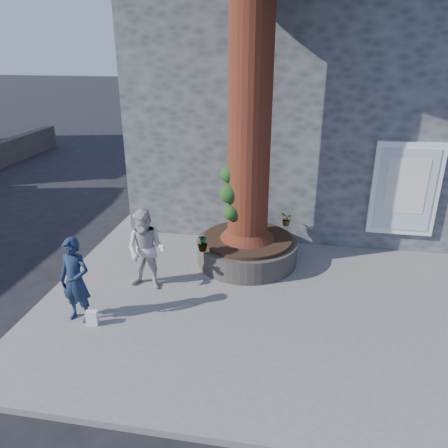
# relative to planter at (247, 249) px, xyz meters

# --- Properties ---
(ground) EXTENTS (120.00, 120.00, 0.00)m
(ground) POSITION_rel_planter_xyz_m (-0.80, -2.00, -0.41)
(ground) COLOR black
(ground) RESTS_ON ground
(pavement) EXTENTS (9.00, 8.00, 0.12)m
(pavement) POSITION_rel_planter_xyz_m (0.70, -1.00, -0.35)
(pavement) COLOR slate
(pavement) RESTS_ON ground
(yellow_line) EXTENTS (0.10, 30.00, 0.01)m
(yellow_line) POSITION_rel_planter_xyz_m (-3.85, -1.00, -0.41)
(yellow_line) COLOR yellow
(yellow_line) RESTS_ON ground
(stone_shop) EXTENTS (10.30, 8.30, 6.30)m
(stone_shop) POSITION_rel_planter_xyz_m (1.70, 5.20, 2.75)
(stone_shop) COLOR #444749
(stone_shop) RESTS_ON ground
(planter) EXTENTS (2.30, 2.30, 0.60)m
(planter) POSITION_rel_planter_xyz_m (0.00, 0.00, 0.00)
(planter) COLOR black
(planter) RESTS_ON pavement
(man) EXTENTS (0.63, 0.45, 1.61)m
(man) POSITION_rel_planter_xyz_m (-2.72, -2.83, 0.51)
(man) COLOR #16233E
(man) RESTS_ON pavement
(woman) EXTENTS (0.87, 0.71, 1.70)m
(woman) POSITION_rel_planter_xyz_m (-1.86, -1.53, 0.56)
(woman) COLOR #BCB8B4
(woman) RESTS_ON pavement
(shopping_bag) EXTENTS (0.22, 0.15, 0.28)m
(shopping_bag) POSITION_rel_planter_xyz_m (-2.42, -2.97, -0.15)
(shopping_bag) COLOR white
(shopping_bag) RESTS_ON pavement
(plant_a) EXTENTS (0.20, 0.16, 0.34)m
(plant_a) POSITION_rel_planter_xyz_m (-0.85, -0.85, 0.48)
(plant_a) COLOR gray
(plant_a) RESTS_ON planter
(plant_b) EXTENTS (0.26, 0.26, 0.34)m
(plant_b) POSITION_rel_planter_xyz_m (-0.85, -0.85, 0.48)
(plant_b) COLOR gray
(plant_b) RESTS_ON planter
(plant_c) EXTENTS (0.27, 0.27, 0.37)m
(plant_c) POSITION_rel_planter_xyz_m (-0.85, -0.85, 0.49)
(plant_c) COLOR gray
(plant_c) RESTS_ON planter
(plant_d) EXTENTS (0.36, 0.38, 0.34)m
(plant_d) POSITION_rel_planter_xyz_m (0.85, 0.85, 0.48)
(plant_d) COLOR gray
(plant_d) RESTS_ON planter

